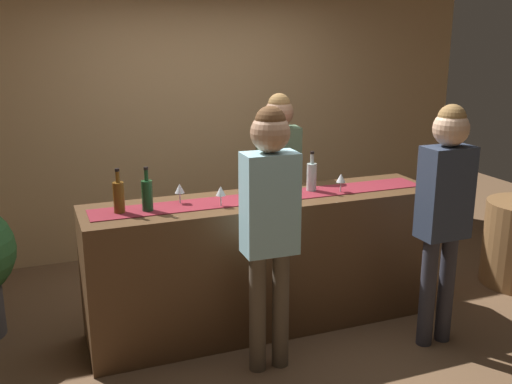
{
  "coord_description": "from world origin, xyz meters",
  "views": [
    {
      "loc": [
        -1.55,
        -3.81,
        2.16
      ],
      "look_at": [
        -0.08,
        0.0,
        1.05
      ],
      "focal_mm": 41.58,
      "sensor_mm": 36.0,
      "label": 1
    }
  ],
  "objects_px": {
    "bartender": "(279,171)",
    "wine_glass_far_end": "(341,179)",
    "wine_glass_near_customer": "(221,192)",
    "wine_bottle_green": "(147,195)",
    "wine_bottle_amber": "(119,197)",
    "wine_bottle_clear": "(312,176)",
    "customer_browsing": "(270,212)",
    "customer_sipping": "(445,201)",
    "wine_glass_mid_counter": "(180,189)"
  },
  "relations": [
    {
      "from": "wine_bottle_green",
      "to": "wine_bottle_amber",
      "type": "bearing_deg",
      "value": 170.96
    },
    {
      "from": "wine_bottle_clear",
      "to": "bartender",
      "type": "bearing_deg",
      "value": 94.12
    },
    {
      "from": "wine_bottle_green",
      "to": "wine_glass_near_customer",
      "type": "distance_m",
      "value": 0.49
    },
    {
      "from": "customer_browsing",
      "to": "bartender",
      "type": "bearing_deg",
      "value": 65.5
    },
    {
      "from": "wine_bottle_green",
      "to": "wine_bottle_amber",
      "type": "height_order",
      "value": "same"
    },
    {
      "from": "wine_glass_near_customer",
      "to": "customer_browsing",
      "type": "relative_size",
      "value": 0.08
    },
    {
      "from": "wine_glass_near_customer",
      "to": "wine_glass_mid_counter",
      "type": "height_order",
      "value": "same"
    },
    {
      "from": "wine_bottle_clear",
      "to": "bartender",
      "type": "relative_size",
      "value": 0.18
    },
    {
      "from": "wine_bottle_amber",
      "to": "bartender",
      "type": "height_order",
      "value": "bartender"
    },
    {
      "from": "wine_glass_mid_counter",
      "to": "wine_glass_far_end",
      "type": "relative_size",
      "value": 1.0
    },
    {
      "from": "wine_glass_mid_counter",
      "to": "wine_glass_far_end",
      "type": "height_order",
      "value": "same"
    },
    {
      "from": "customer_sipping",
      "to": "customer_browsing",
      "type": "height_order",
      "value": "customer_browsing"
    },
    {
      "from": "wine_glass_far_end",
      "to": "wine_bottle_green",
      "type": "bearing_deg",
      "value": 178.32
    },
    {
      "from": "wine_bottle_clear",
      "to": "customer_sipping",
      "type": "bearing_deg",
      "value": -49.16
    },
    {
      "from": "wine_bottle_amber",
      "to": "wine_glass_far_end",
      "type": "xyz_separation_m",
      "value": [
        1.61,
        -0.07,
        -0.01
      ]
    },
    {
      "from": "wine_glass_near_customer",
      "to": "wine_glass_far_end",
      "type": "relative_size",
      "value": 1.0
    },
    {
      "from": "wine_glass_mid_counter",
      "to": "wine_bottle_green",
      "type": "bearing_deg",
      "value": -158.8
    },
    {
      "from": "bartender",
      "to": "wine_glass_near_customer",
      "type": "bearing_deg",
      "value": 51.68
    },
    {
      "from": "wine_bottle_clear",
      "to": "wine_glass_mid_counter",
      "type": "height_order",
      "value": "wine_bottle_clear"
    },
    {
      "from": "wine_bottle_clear",
      "to": "wine_glass_mid_counter",
      "type": "bearing_deg",
      "value": 178.63
    },
    {
      "from": "wine_glass_near_customer",
      "to": "bartender",
      "type": "bearing_deg",
      "value": 43.15
    },
    {
      "from": "wine_bottle_amber",
      "to": "customer_sipping",
      "type": "relative_size",
      "value": 0.18
    },
    {
      "from": "wine_glass_far_end",
      "to": "wine_glass_mid_counter",
      "type": "bearing_deg",
      "value": 173.45
    },
    {
      "from": "wine_bottle_clear",
      "to": "bartender",
      "type": "distance_m",
      "value": 0.54
    },
    {
      "from": "wine_glass_near_customer",
      "to": "bartender",
      "type": "height_order",
      "value": "bartender"
    },
    {
      "from": "wine_bottle_green",
      "to": "wine_glass_near_customer",
      "type": "relative_size",
      "value": 2.1
    },
    {
      "from": "wine_bottle_clear",
      "to": "wine_bottle_green",
      "type": "bearing_deg",
      "value": -176.76
    },
    {
      "from": "wine_bottle_amber",
      "to": "wine_glass_mid_counter",
      "type": "relative_size",
      "value": 2.1
    },
    {
      "from": "bartender",
      "to": "customer_browsing",
      "type": "xyz_separation_m",
      "value": [
        -0.55,
        -1.15,
        0.04
      ]
    },
    {
      "from": "wine_glass_mid_counter",
      "to": "wine_glass_far_end",
      "type": "bearing_deg",
      "value": -6.55
    },
    {
      "from": "bartender",
      "to": "wine_glass_mid_counter",
      "type": "bearing_deg",
      "value": 36.4
    },
    {
      "from": "bartender",
      "to": "wine_bottle_amber",
      "type": "bearing_deg",
      "value": 31.01
    },
    {
      "from": "wine_glass_near_customer",
      "to": "customer_sipping",
      "type": "height_order",
      "value": "customer_sipping"
    },
    {
      "from": "bartender",
      "to": "customer_sipping",
      "type": "bearing_deg",
      "value": 126.5
    },
    {
      "from": "wine_bottle_green",
      "to": "bartender",
      "type": "bearing_deg",
      "value": 26.58
    },
    {
      "from": "bartender",
      "to": "customer_sipping",
      "type": "distance_m",
      "value": 1.44
    },
    {
      "from": "wine_glass_near_customer",
      "to": "wine_glass_mid_counter",
      "type": "bearing_deg",
      "value": 146.24
    },
    {
      "from": "wine_bottle_green",
      "to": "wine_bottle_clear",
      "type": "relative_size",
      "value": 1.0
    },
    {
      "from": "wine_bottle_clear",
      "to": "wine_glass_near_customer",
      "type": "bearing_deg",
      "value": -169.52
    },
    {
      "from": "wine_bottle_green",
      "to": "customer_browsing",
      "type": "relative_size",
      "value": 0.17
    },
    {
      "from": "wine_glass_near_customer",
      "to": "customer_browsing",
      "type": "height_order",
      "value": "customer_browsing"
    },
    {
      "from": "wine_bottle_amber",
      "to": "wine_glass_near_customer",
      "type": "height_order",
      "value": "wine_bottle_amber"
    },
    {
      "from": "wine_bottle_clear",
      "to": "customer_browsing",
      "type": "height_order",
      "value": "customer_browsing"
    },
    {
      "from": "bartender",
      "to": "wine_bottle_green",
      "type": "bearing_deg",
      "value": 35.11
    },
    {
      "from": "bartender",
      "to": "wine_glass_far_end",
      "type": "bearing_deg",
      "value": 117.69
    },
    {
      "from": "wine_glass_mid_counter",
      "to": "bartender",
      "type": "xyz_separation_m",
      "value": [
        0.96,
        0.51,
        -0.07
      ]
    },
    {
      "from": "wine_glass_far_end",
      "to": "customer_browsing",
      "type": "bearing_deg",
      "value": -147.1
    },
    {
      "from": "wine_bottle_clear",
      "to": "customer_sipping",
      "type": "xyz_separation_m",
      "value": [
        0.64,
        -0.74,
        -0.06
      ]
    },
    {
      "from": "wine_glass_near_customer",
      "to": "wine_glass_mid_counter",
      "type": "distance_m",
      "value": 0.3
    },
    {
      "from": "wine_glass_mid_counter",
      "to": "customer_sipping",
      "type": "distance_m",
      "value": 1.81
    }
  ]
}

